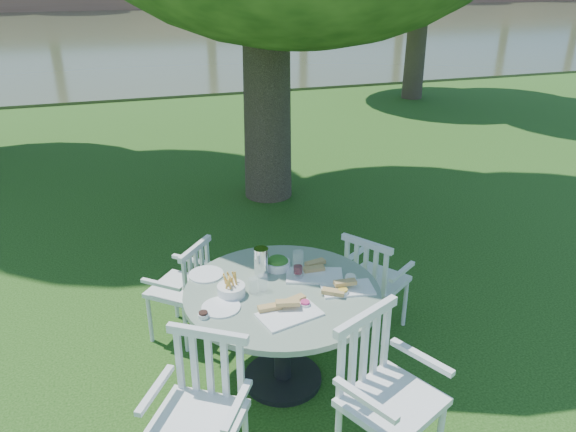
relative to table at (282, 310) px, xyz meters
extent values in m
plane|color=#12360B|center=(0.34, 0.75, -0.60)|extent=(140.00, 140.00, 0.00)
cylinder|color=black|center=(0.00, 0.00, -0.58)|extent=(0.56, 0.56, 0.04)
cylinder|color=black|center=(0.00, 0.00, -0.22)|extent=(0.12, 0.12, 0.68)
cylinder|color=gray|center=(0.00, 0.00, 0.14)|extent=(1.32, 1.32, 0.04)
cylinder|color=white|center=(1.16, 0.36, -0.39)|extent=(0.03, 0.03, 0.42)
cylinder|color=white|center=(0.95, 0.67, -0.39)|extent=(0.03, 0.03, 0.42)
cylinder|color=white|center=(0.88, 0.17, -0.39)|extent=(0.03, 0.03, 0.42)
cylinder|color=white|center=(0.67, 0.48, -0.39)|extent=(0.03, 0.03, 0.42)
cube|color=white|center=(0.91, 0.42, -0.16)|extent=(0.57, 0.58, 0.04)
cube|color=white|center=(0.76, 0.31, 0.04)|extent=(0.28, 0.38, 0.43)
cylinder|color=white|center=(-0.62, 1.04, -0.40)|extent=(0.03, 0.03, 0.41)
cylinder|color=white|center=(-0.86, 0.76, -0.40)|extent=(0.03, 0.03, 0.41)
cylinder|color=white|center=(-0.37, 0.83, -0.40)|extent=(0.03, 0.03, 0.41)
cylinder|color=white|center=(-0.61, 0.55, -0.40)|extent=(0.03, 0.03, 0.41)
cube|color=white|center=(-0.62, 0.79, -0.17)|extent=(0.56, 0.57, 0.04)
cube|color=white|center=(-0.48, 0.67, 0.02)|extent=(0.30, 0.34, 0.42)
cylinder|color=white|center=(-0.77, -0.45, -0.37)|extent=(0.04, 0.04, 0.46)
cube|color=white|center=(-0.70, -0.72, -0.12)|extent=(0.63, 0.61, 0.04)
cube|color=white|center=(-0.59, -0.55, 0.09)|extent=(0.42, 0.29, 0.47)
cylinder|color=white|center=(0.47, -0.66, -0.36)|extent=(0.04, 0.04, 0.49)
cube|color=white|center=(0.36, -0.94, -0.09)|extent=(0.65, 0.63, 0.04)
cube|color=white|center=(0.26, -0.74, 0.14)|extent=(0.47, 0.26, 0.50)
cube|color=white|center=(-0.04, -0.30, 0.16)|extent=(0.42, 0.31, 0.01)
cube|color=white|center=(0.42, -0.12, 0.16)|extent=(0.37, 0.25, 0.01)
cube|color=white|center=(0.26, 0.10, 0.16)|extent=(0.44, 0.33, 0.02)
cylinder|color=white|center=(-0.43, -0.09, 0.16)|extent=(0.25, 0.25, 0.01)
cylinder|color=white|center=(-0.45, 0.35, 0.16)|extent=(0.24, 0.24, 0.01)
cylinder|color=white|center=(-0.34, 0.04, 0.19)|extent=(0.18, 0.18, 0.07)
cylinder|color=white|center=(0.05, 0.29, 0.19)|extent=(0.18, 0.18, 0.06)
cylinder|color=silver|center=(-0.08, 0.24, 0.26)|extent=(0.10, 0.10, 0.20)
cylinder|color=white|center=(0.15, 0.11, 0.26)|extent=(0.08, 0.08, 0.21)
cylinder|color=white|center=(-0.12, 0.04, 0.21)|extent=(0.06, 0.06, 0.11)
cylinder|color=white|center=(-0.19, 0.03, 0.21)|extent=(0.06, 0.06, 0.11)
cylinder|color=white|center=(0.08, -0.24, 0.17)|extent=(0.07, 0.07, 0.03)
cylinder|color=white|center=(0.36, -0.17, 0.17)|extent=(0.07, 0.07, 0.03)
cylinder|color=white|center=(0.48, -0.03, 0.17)|extent=(0.08, 0.08, 0.03)
cylinder|color=white|center=(-0.56, -0.16, 0.17)|extent=(0.07, 0.07, 0.03)
cube|color=#363C23|center=(0.34, 23.75, -0.60)|extent=(100.00, 28.00, 0.12)
camera|label=1|loc=(-0.92, -3.08, 2.14)|focal=35.00mm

